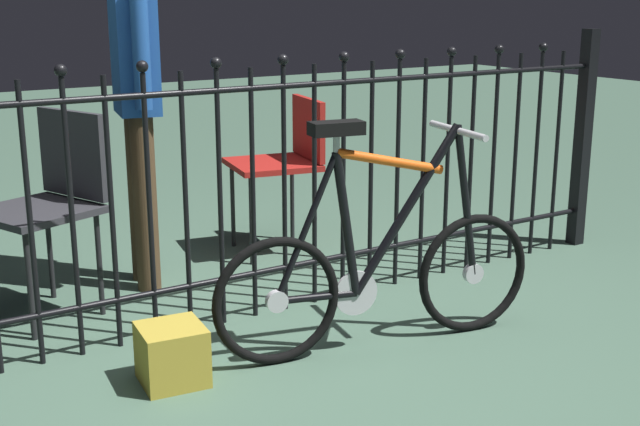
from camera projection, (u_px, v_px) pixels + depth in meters
name	position (u px, v px, depth m)	size (l,w,h in m)	color
ground_plane	(302.00, 374.00, 3.12)	(20.00, 20.00, 0.00)	#456451
iron_fence	(214.00, 189.00, 3.44)	(4.41, 0.07, 1.19)	black
bicycle	(379.00, 268.00, 3.28)	(1.35, 0.40, 0.92)	black
chair_charcoal	(51.00, 193.00, 3.59)	(0.56, 0.56, 0.88)	black
chair_red	(286.00, 155.00, 4.49)	(0.51, 0.51, 0.83)	black
person_visitor	(136.00, 78.00, 3.83)	(0.24, 0.47, 1.66)	#4C3823
display_crate	(172.00, 354.00, 3.03)	(0.23, 0.23, 0.21)	#B29933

